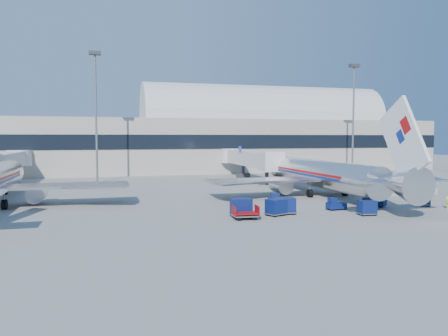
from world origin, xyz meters
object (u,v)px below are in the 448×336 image
object	(u,v)px
jetbridge_mid	(7,161)
cart_train_b	(276,207)
cart_open_red	(246,215)
tug_right	(374,200)
barrier_far	(428,191)
cart_solo_near	(367,207)
airliner_main	(324,174)
mast_east	(354,103)
barrier_mid	(407,192)
cart_solo_far	(422,199)
mast_west	(96,97)
tug_lead	(336,204)
jetbridge_near	(247,158)
barrier_near	(386,193)
cart_train_c	(241,207)
tug_left	(274,200)
cart_train_a	(286,205)

from	to	relation	value
jetbridge_mid	cart_train_b	distance (m)	50.54
cart_open_red	tug_right	bearing A→B (deg)	16.89
barrier_far	cart_solo_near	xyz separation A→B (m)	(-17.58, -12.12, 0.35)
airliner_main	mast_east	xyz separation A→B (m)	(20.00, 25.49, 11.87)
jetbridge_mid	barrier_mid	size ratio (longest dim) A/B	9.17
cart_solo_far	tug_right	bearing A→B (deg)	-159.62
airliner_main	mast_west	xyz separation A→B (m)	(-30.00, 25.49, 11.87)
tug_lead	tug_right	xyz separation A→B (m)	(5.46, 1.04, 0.11)
jetbridge_mid	tug_lead	bearing A→B (deg)	-42.90
tug_right	cart_solo_far	distance (m)	5.83
barrier_mid	mast_west	bearing A→B (deg)	145.86
cart_train_b	cart_solo_far	world-z (taller)	cart_train_b
jetbridge_near	barrier_near	distance (m)	30.82
cart_solo_far	mast_west	bearing A→B (deg)	166.07
tug_lead	cart_train_b	world-z (taller)	cart_train_b
jetbridge_mid	mast_east	bearing A→B (deg)	-0.72
mast_east	barrier_far	bearing A→B (deg)	-100.92
mast_east	jetbridge_mid	bearing A→B (deg)	179.28
jetbridge_near	cart_train_c	xyz separation A→B (m)	(-13.21, -38.35, -2.95)
mast_east	barrier_near	bearing A→B (deg)	-113.20
airliner_main	cart_solo_near	world-z (taller)	airliner_main
airliner_main	barrier_near	bearing A→B (deg)	-17.39
cart_train_b	barrier_mid	bearing A→B (deg)	-0.91
tug_left	cart_train_a	bearing A→B (deg)	179.83
jetbridge_near	barrier_far	bearing A→B (deg)	-59.45
jetbridge_mid	tug_lead	xyz separation A→B (m)	(39.98, -37.16, -3.32)
airliner_main	jetbridge_mid	distance (m)	51.62
jetbridge_near	tug_lead	world-z (taller)	jetbridge_near
cart_train_b	airliner_main	bearing A→B (deg)	21.99
mast_west	cart_train_c	distance (m)	42.51
cart_train_c	cart_solo_near	distance (m)	12.89
mast_west	jetbridge_mid	bearing A→B (deg)	176.79
cart_train_b	cart_train_c	size ratio (longest dim) A/B	1.11
airliner_main	tug_left	world-z (taller)	airliner_main
tug_lead	airliner_main	bearing A→B (deg)	66.33
cart_train_a	cart_solo_near	xyz separation A→B (m)	(7.72, -2.78, -0.10)
airliner_main	cart_solo_far	world-z (taller)	airliner_main
mast_west	mast_east	world-z (taller)	same
airliner_main	barrier_mid	size ratio (longest dim) A/B	12.42
barrier_mid	cart_solo_near	distance (m)	18.73
cart_train_c	cart_open_red	size ratio (longest dim) A/B	0.83
jetbridge_near	cart_solo_far	distance (m)	38.42
barrier_mid	tug_right	distance (m)	12.61
barrier_far	cart_solo_near	bearing A→B (deg)	-145.42
mast_east	tug_left	bearing A→B (deg)	-133.30
cart_train_c	barrier_near	bearing A→B (deg)	23.22
cart_train_b	cart_open_red	xyz separation A→B (m)	(-3.58, -1.13, -0.44)
barrier_far	tug_left	bearing A→B (deg)	-171.95
barrier_far	tug_left	size ratio (longest dim) A/B	1.27
jetbridge_mid	mast_east	world-z (taller)	mast_east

